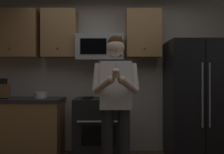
{
  "coord_description": "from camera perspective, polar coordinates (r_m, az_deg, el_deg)",
  "views": [
    {
      "loc": [
        0.04,
        -2.45,
        1.25
      ],
      "look_at": [
        0.04,
        0.54,
        1.25
      ],
      "focal_mm": 39.38,
      "sensor_mm": 36.0,
      "label": 1
    }
  ],
  "objects": [
    {
      "name": "wall_back",
      "position": [
        4.21,
        -0.6,
        0.66
      ],
      "size": [
        4.4,
        0.1,
        2.6
      ],
      "primitive_type": "cube",
      "color": "beige",
      "rests_on": "ground"
    },
    {
      "name": "oven_range",
      "position": [
        3.9,
        -2.91,
        -11.68
      ],
      "size": [
        0.76,
        0.7,
        0.93
      ],
      "color": "black",
      "rests_on": "ground"
    },
    {
      "name": "microwave",
      "position": [
        3.97,
        -2.82,
        6.79
      ],
      "size": [
        0.74,
        0.41,
        0.4
      ],
      "color": "#9EA0A5"
    },
    {
      "name": "refrigerator",
      "position": [
        4.01,
        19.09,
        -5.02
      ],
      "size": [
        0.9,
        0.75,
        1.8
      ],
      "color": "black",
      "rests_on": "ground"
    },
    {
      "name": "cabinet_row_upper",
      "position": [
        4.12,
        -10.92,
        9.77
      ],
      "size": [
        2.78,
        0.36,
        0.76
      ],
      "color": "#9E7247"
    },
    {
      "name": "counter_left",
      "position": [
        4.19,
        -21.29,
        -10.86
      ],
      "size": [
        1.44,
        0.66,
        0.92
      ],
      "color": "#9E7247",
      "rests_on": "ground"
    },
    {
      "name": "knife_block",
      "position": [
        4.14,
        -23.84,
        -2.97
      ],
      "size": [
        0.16,
        0.15,
        0.32
      ],
      "color": "brown",
      "rests_on": "counter_left"
    },
    {
      "name": "bowl_large_white",
      "position": [
        4.04,
        -16.32,
        -3.99
      ],
      "size": [
        0.21,
        0.21,
        0.1
      ],
      "color": "white",
      "rests_on": "counter_left"
    },
    {
      "name": "person",
      "position": [
        2.99,
        0.85,
        -4.88
      ],
      "size": [
        0.6,
        0.48,
        1.76
      ],
      "color": "#262628",
      "rests_on": "ground"
    },
    {
      "name": "cupcake",
      "position": [
        2.66,
        0.95,
        0.91
      ],
      "size": [
        0.09,
        0.09,
        0.17
      ],
      "color": "#A87F56"
    }
  ]
}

